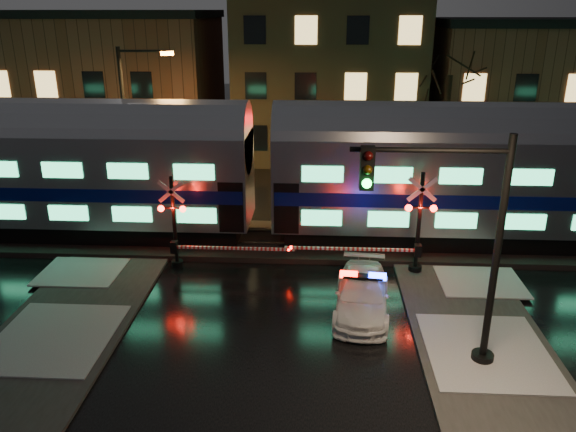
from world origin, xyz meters
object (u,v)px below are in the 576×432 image
object	(u,v)px
crossing_signal_left	(184,232)
streetlight	(131,119)
crossing_signal_right	(409,234)
police_car	(362,294)
traffic_light	(458,250)

from	to	relation	value
crossing_signal_left	streetlight	bearing A→B (deg)	120.44
crossing_signal_right	crossing_signal_left	world-z (taller)	crossing_signal_right
police_car	traffic_light	distance (m)	4.62
crossing_signal_left	streetlight	world-z (taller)	streetlight
crossing_signal_right	streetlight	xyz separation A→B (m)	(-12.47, 6.70, 2.92)
crossing_signal_left	police_car	bearing A→B (deg)	-23.97
police_car	traffic_light	size ratio (longest dim) A/B	0.67
crossing_signal_right	traffic_light	distance (m)	6.09
crossing_signal_left	traffic_light	xyz separation A→B (m)	(8.84, -5.77, 2.02)
crossing_signal_right	police_car	bearing A→B (deg)	-122.60
streetlight	crossing_signal_left	bearing A→B (deg)	-59.56
crossing_signal_right	streetlight	size ratio (longest dim) A/B	0.71
streetlight	police_car	bearing A→B (deg)	-42.39
police_car	streetlight	distance (m)	14.85
police_car	crossing_signal_right	world-z (taller)	crossing_signal_right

